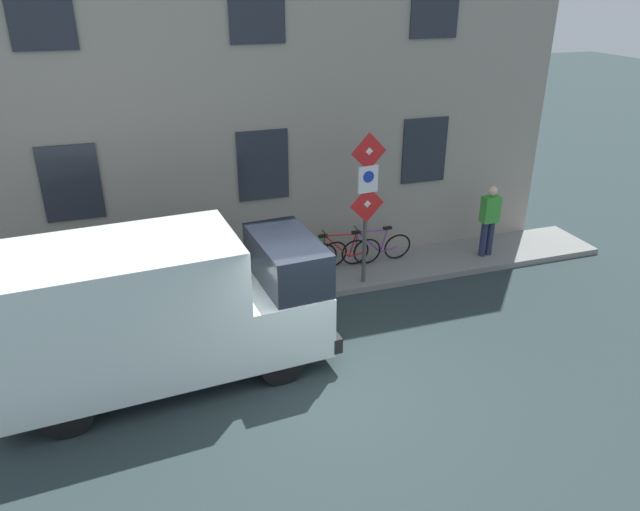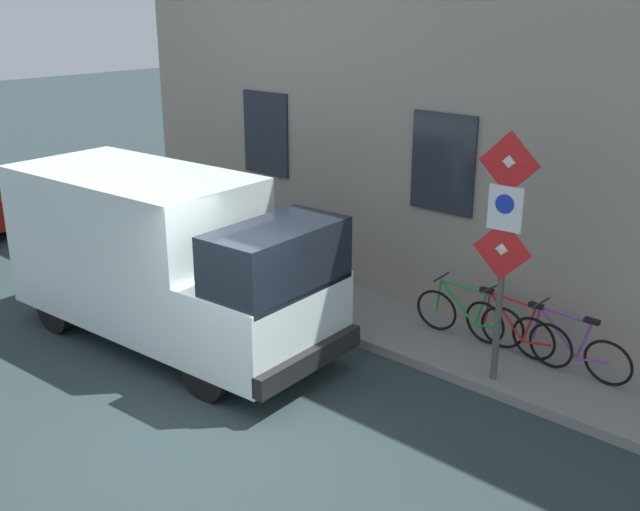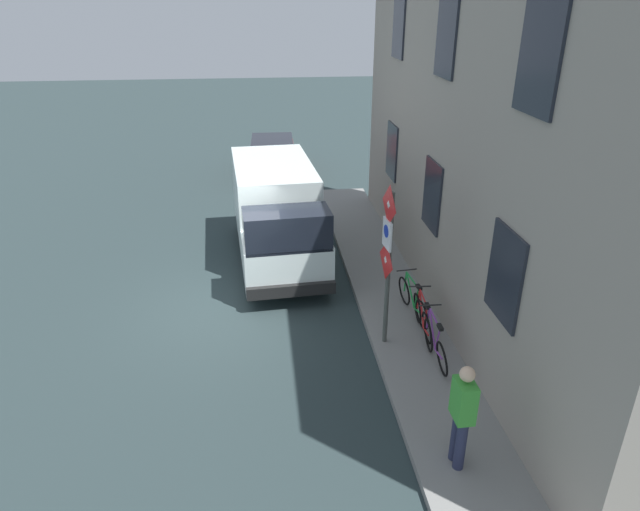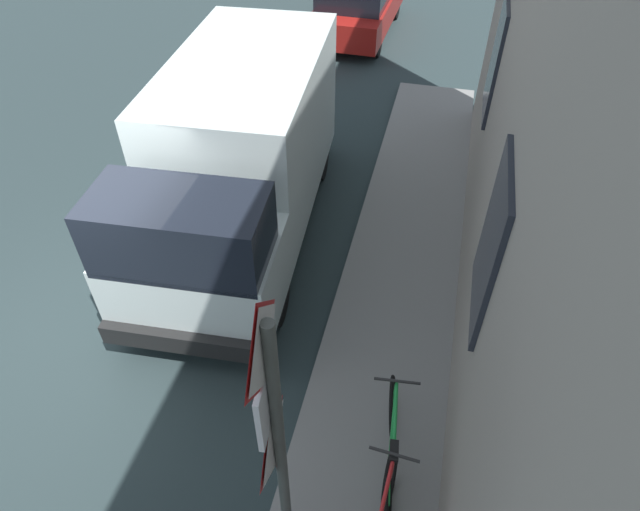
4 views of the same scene
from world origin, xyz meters
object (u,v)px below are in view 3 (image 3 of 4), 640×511
object	(u,v)px
bicycle_purple	(434,341)
bicycle_green	(413,300)
pedestrian	(462,413)
sign_post_stacked	(387,248)
parked_hatchback	(273,154)
bicycle_red	(423,319)
delivery_van	(276,213)

from	to	relation	value
bicycle_purple	bicycle_green	distance (m)	1.55
bicycle_purple	pedestrian	bearing A→B (deg)	171.69
sign_post_stacked	parked_hatchback	size ratio (longest dim) A/B	0.78
sign_post_stacked	bicycle_red	bearing A→B (deg)	8.85
delivery_van	pedestrian	distance (m)	8.05
parked_hatchback	bicycle_purple	bearing A→B (deg)	-167.13
parked_hatchback	pedestrian	world-z (taller)	pedestrian
delivery_van	bicycle_red	world-z (taller)	delivery_van
sign_post_stacked	bicycle_green	xyz separation A→B (m)	(0.85, 0.91, -1.68)
bicycle_purple	bicycle_red	xyz separation A→B (m)	(0.00, 0.77, 0.00)
delivery_van	bicycle_purple	bearing A→B (deg)	24.64
delivery_van	bicycle_green	size ratio (longest dim) A/B	3.19
pedestrian	delivery_van	bearing A→B (deg)	-74.31
parked_hatchback	bicycle_red	size ratio (longest dim) A/B	2.36
bicycle_red	bicycle_green	bearing A→B (deg)	3.90
sign_post_stacked	pedestrian	world-z (taller)	sign_post_stacked
sign_post_stacked	parked_hatchback	bearing A→B (deg)	97.91
delivery_van	parked_hatchback	distance (m)	8.25
sign_post_stacked	bicycle_green	bearing A→B (deg)	46.79
parked_hatchback	bicycle_green	xyz separation A→B (m)	(2.61, -11.74, -0.22)
parked_hatchback	bicycle_red	bearing A→B (deg)	-166.46
pedestrian	bicycle_purple	bearing A→B (deg)	-100.63
parked_hatchback	pedestrian	size ratio (longest dim) A/B	2.36
delivery_van	sign_post_stacked	bearing A→B (deg)	19.38
pedestrian	parked_hatchback	bearing A→B (deg)	-83.33
bicycle_purple	pedestrian	distance (m)	2.74
delivery_van	parked_hatchback	bearing A→B (deg)	174.89
sign_post_stacked	delivery_van	size ratio (longest dim) A/B	0.58
delivery_van	pedestrian	bearing A→B (deg)	12.72
sign_post_stacked	delivery_van	world-z (taller)	sign_post_stacked
bicycle_green	bicycle_red	bearing A→B (deg)	174.07
bicycle_red	bicycle_green	world-z (taller)	same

